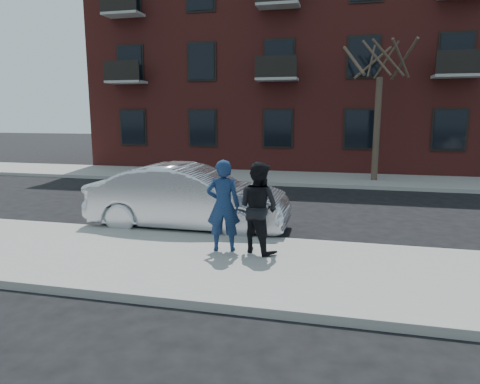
% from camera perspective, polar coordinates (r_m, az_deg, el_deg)
% --- Properties ---
extents(ground, '(100.00, 100.00, 0.00)m').
position_cam_1_polar(ground, '(8.72, -8.62, -9.03)').
color(ground, black).
rests_on(ground, ground).
extents(near_sidewalk, '(50.00, 3.50, 0.15)m').
position_cam_1_polar(near_sidewalk, '(8.48, -9.27, -9.08)').
color(near_sidewalk, gray).
rests_on(near_sidewalk, ground).
extents(near_curb, '(50.00, 0.10, 0.15)m').
position_cam_1_polar(near_curb, '(10.08, -5.32, -5.83)').
color(near_curb, '#999691').
rests_on(near_curb, ground).
extents(far_sidewalk, '(50.00, 3.50, 0.15)m').
position_cam_1_polar(far_sidewalk, '(19.32, 3.93, 1.98)').
color(far_sidewalk, gray).
rests_on(far_sidewalk, ground).
extents(far_curb, '(50.00, 0.10, 0.15)m').
position_cam_1_polar(far_curb, '(17.57, 2.96, 1.15)').
color(far_curb, '#999691').
rests_on(far_curb, ground).
extents(apartment_building, '(24.30, 10.30, 12.30)m').
position_cam_1_polar(apartment_building, '(25.84, 11.32, 17.44)').
color(apartment_building, maroon).
rests_on(apartment_building, ground).
extents(street_tree, '(3.60, 3.60, 6.80)m').
position_cam_1_polar(street_tree, '(18.85, 18.34, 17.91)').
color(street_tree, '#392F22').
rests_on(street_tree, far_sidewalk).
extents(silver_sedan, '(4.99, 1.81, 1.64)m').
position_cam_1_polar(silver_sedan, '(10.77, -6.81, -0.75)').
color(silver_sedan, '#B7BABF').
rests_on(silver_sedan, ground).
extents(man_hoodie, '(0.74, 0.56, 1.85)m').
position_cam_1_polar(man_hoodie, '(8.54, -2.24, -1.83)').
color(man_hoodie, navy).
rests_on(man_hoodie, near_sidewalk).
extents(man_peacoat, '(1.11, 1.04, 1.82)m').
position_cam_1_polar(man_peacoat, '(8.47, 2.49, -2.06)').
color(man_peacoat, black).
rests_on(man_peacoat, near_sidewalk).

